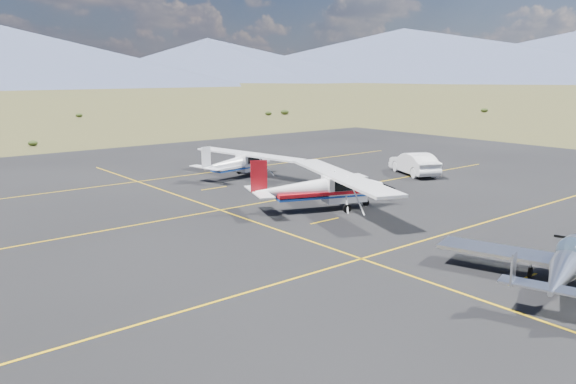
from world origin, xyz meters
name	(u,v)px	position (x,y,z in m)	size (l,w,h in m)	color
ground	(484,243)	(0.00, 0.00, 0.00)	(1600.00, 1600.00, 0.00)	#383D1C
apron	(371,214)	(0.00, 7.00, 0.00)	(72.00, 72.00, 0.02)	black
aircraft_low_wing	(567,263)	(-2.74, -4.93, 1.00)	(7.04, 9.55, 2.09)	silver
aircraft_cessna	(322,187)	(-1.49, 9.43, 1.34)	(8.38, 11.71, 3.02)	white
aircraft_plain	(239,162)	(0.66, 20.91, 1.15)	(6.22, 10.22, 2.58)	white
sedan	(414,163)	(11.69, 13.36, 0.87)	(1.81, 5.20, 1.71)	silver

